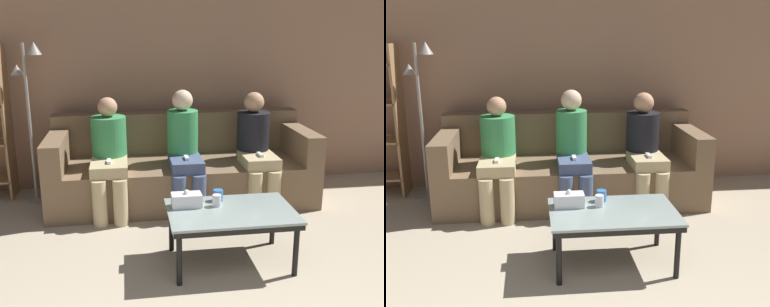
{
  "view_description": "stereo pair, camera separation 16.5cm",
  "coord_description": "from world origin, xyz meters",
  "views": [
    {
      "loc": [
        -0.54,
        -0.89,
        1.67
      ],
      "look_at": [
        0.0,
        2.71,
        0.67
      ],
      "focal_mm": 42.0,
      "sensor_mm": 36.0,
      "label": 1
    },
    {
      "loc": [
        -0.38,
        -0.91,
        1.67
      ],
      "look_at": [
        0.0,
        2.71,
        0.67
      ],
      "focal_mm": 42.0,
      "sensor_mm": 36.0,
      "label": 2
    }
  ],
  "objects": [
    {
      "name": "wall_back",
      "position": [
        0.0,
        3.97,
        1.3
      ],
      "size": [
        12.0,
        0.06,
        2.6
      ],
      "color": "#9E755B",
      "rests_on": "ground_plane"
    },
    {
      "name": "tissue_box",
      "position": [
        -0.12,
        2.16,
        0.47
      ],
      "size": [
        0.22,
        0.12,
        0.13
      ],
      "color": "white",
      "rests_on": "coffee_table"
    },
    {
      "name": "seated_person_mid_left",
      "position": [
        0.0,
        3.2,
        0.59
      ],
      "size": [
        0.31,
        0.65,
        1.13
      ],
      "color": "#47567A",
      "rests_on": "ground_plane"
    },
    {
      "name": "standing_lamp",
      "position": [
        -1.45,
        3.6,
        0.96
      ],
      "size": [
        0.31,
        0.26,
        1.57
      ],
      "color": "gray",
      "rests_on": "ground_plane"
    },
    {
      "name": "seated_person_mid_right",
      "position": [
        0.7,
        3.2,
        0.58
      ],
      "size": [
        0.32,
        0.66,
        1.09
      ],
      "color": "tan",
      "rests_on": "ground_plane"
    },
    {
      "name": "cup_near_right",
      "position": [
        0.1,
        2.14,
        0.46
      ],
      "size": [
        0.06,
        0.06,
        0.09
      ],
      "color": "silver",
      "rests_on": "coffee_table"
    },
    {
      "name": "seated_person_left_end",
      "position": [
        -0.7,
        3.2,
        0.57
      ],
      "size": [
        0.33,
        0.69,
        1.07
      ],
      "color": "tan",
      "rests_on": "ground_plane"
    },
    {
      "name": "couch",
      "position": [
        0.0,
        3.43,
        0.31
      ],
      "size": [
        2.57,
        0.95,
        0.84
      ],
      "color": "brown",
      "rests_on": "ground_plane"
    },
    {
      "name": "coffee_table",
      "position": [
        0.18,
        2.05,
        0.38
      ],
      "size": [
        0.92,
        0.6,
        0.42
      ],
      "color": "#8C9E99",
      "rests_on": "ground_plane"
    },
    {
      "name": "cup_near_left",
      "position": [
        0.13,
        2.24,
        0.46
      ],
      "size": [
        0.07,
        0.07,
        0.09
      ],
      "color": "#3372BF",
      "rests_on": "coffee_table"
    }
  ]
}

